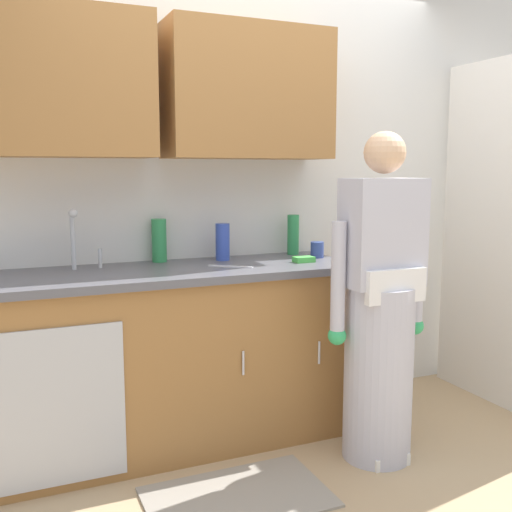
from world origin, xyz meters
TOP-DOWN VIEW (x-y plane):
  - ground_plane at (0.00, 0.00)m, footprint 9.00×9.00m
  - kitchen_wall_with_uppers at (-0.14, 0.99)m, footprint 4.80×0.44m
  - closet_door_panel at (1.45, 0.40)m, footprint 0.04×1.10m
  - counter_cabinet at (-0.55, 0.70)m, footprint 1.90×0.62m
  - countertop at (-0.55, 0.70)m, footprint 1.96×0.66m
  - sink at (-0.96, 0.71)m, footprint 0.50×0.36m
  - person_at_sink at (0.36, 0.14)m, footprint 0.55×0.34m
  - floor_mat at (-0.43, 0.05)m, footprint 0.80×0.50m
  - bottle_water_short at (-0.20, 0.86)m, footprint 0.08×0.08m
  - bottle_water_tall at (-0.54, 0.94)m, footprint 0.08×0.08m
  - bottle_cleaner_spray at (0.27, 0.91)m, footprint 0.07×0.07m
  - cup_by_sink at (0.34, 0.74)m, footprint 0.08×0.08m
  - knife_on_counter at (-0.24, 0.62)m, footprint 0.20×0.17m
  - sponge at (0.18, 0.61)m, footprint 0.11×0.07m

SIDE VIEW (x-z plane):
  - ground_plane at x=0.00m, z-range 0.00..0.00m
  - floor_mat at x=-0.43m, z-range 0.00..0.01m
  - counter_cabinet at x=-0.55m, z-range 0.00..0.90m
  - person_at_sink at x=0.36m, z-range -0.12..1.50m
  - countertop at x=-0.55m, z-range 0.90..0.94m
  - sink at x=-0.96m, z-range 0.75..1.10m
  - knife_on_counter at x=-0.24m, z-range 0.94..0.95m
  - sponge at x=0.18m, z-range 0.94..0.97m
  - cup_by_sink at x=0.34m, z-range 0.94..1.03m
  - bottle_water_short at x=-0.20m, z-range 0.94..1.14m
  - closet_door_panel at x=1.45m, z-range 0.00..2.10m
  - bottle_water_tall at x=-0.54m, z-range 0.94..1.18m
  - bottle_cleaner_spray at x=0.27m, z-range 0.94..1.18m
  - kitchen_wall_with_uppers at x=-0.14m, z-range 0.13..2.83m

